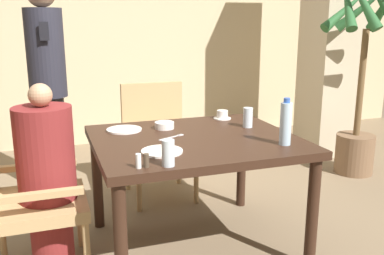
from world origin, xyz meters
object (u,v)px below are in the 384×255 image
at_px(potted_palm, 361,84).
at_px(glass_tall_near, 168,153).
at_px(chair_left_side, 21,193).
at_px(plate_main_left, 162,151).
at_px(diner_in_left_chair, 47,179).
at_px(teacup_with_saucer, 222,115).
at_px(water_bottle, 286,123).
at_px(chair_far_side, 157,136).
at_px(bowl_small, 164,125).
at_px(plate_main_right, 124,130).
at_px(standing_host, 48,82).
at_px(glass_tall_mid, 248,117).

xyz_separation_m(potted_palm, glass_tall_near, (-2.24, -1.28, -0.06)).
bearing_deg(chair_left_side, plate_main_left, -17.49).
xyz_separation_m(diner_in_left_chair, plate_main_left, (0.61, -0.24, 0.17)).
relative_size(teacup_with_saucer, water_bottle, 0.46).
height_order(chair_left_side, chair_far_side, same).
relative_size(chair_far_side, water_bottle, 3.38).
bearing_deg(chair_left_side, bowl_small, 16.95).
bearing_deg(chair_far_side, water_bottle, -70.80).
relative_size(plate_main_left, plate_main_right, 1.00).
xyz_separation_m(plate_main_left, bowl_small, (0.16, 0.52, 0.02)).
bearing_deg(plate_main_left, potted_palm, 25.43).
bearing_deg(plate_main_right, water_bottle, -37.59).
bearing_deg(plate_main_right, standing_host, 114.91).
bearing_deg(chair_far_side, chair_left_side, -137.42).
xyz_separation_m(diner_in_left_chair, chair_far_side, (0.88, 0.95, -0.07)).
xyz_separation_m(chair_far_side, bowl_small, (-0.12, -0.67, 0.25)).
bearing_deg(diner_in_left_chair, glass_tall_mid, 5.66).
bearing_deg(plate_main_right, chair_far_side, 58.73).
bearing_deg(water_bottle, diner_in_left_chair, 166.27).
relative_size(chair_left_side, plate_main_right, 4.05).
height_order(potted_palm, glass_tall_near, potted_palm).
height_order(chair_left_side, plate_main_left, chair_left_side).
xyz_separation_m(standing_host, water_bottle, (1.27, -1.60, -0.09)).
height_order(diner_in_left_chair, glass_tall_mid, diner_in_left_chair).
distance_m(plate_main_right, water_bottle, 1.05).
distance_m(diner_in_left_chair, glass_tall_mid, 1.34).
relative_size(diner_in_left_chair, teacup_with_saucer, 8.73).
distance_m(standing_host, teacup_with_saucer, 1.48).
bearing_deg(standing_host, potted_palm, -9.36).
bearing_deg(glass_tall_near, chair_far_side, 77.80).
bearing_deg(plate_main_left, water_bottle, -6.88).
xyz_separation_m(chair_left_side, standing_host, (0.20, 1.27, 0.45)).
bearing_deg(standing_host, water_bottle, -51.43).
relative_size(standing_host, plate_main_left, 7.70).
height_order(diner_in_left_chair, potted_palm, potted_palm).
bearing_deg(chair_left_side, plate_main_right, 25.85).
distance_m(water_bottle, glass_tall_mid, 0.46).
height_order(chair_far_side, bowl_small, chair_far_side).
height_order(chair_left_side, glass_tall_near, chair_left_side).
distance_m(bowl_small, water_bottle, 0.83).
bearing_deg(plate_main_left, chair_far_side, 76.87).
height_order(chair_far_side, glass_tall_mid, chair_far_side).
bearing_deg(glass_tall_near, chair_left_side, 147.21).
xyz_separation_m(chair_far_side, potted_palm, (1.94, -0.13, 0.36)).
relative_size(standing_host, plate_main_right, 7.70).
relative_size(water_bottle, glass_tall_near, 2.05).
distance_m(plate_main_left, plate_main_right, 0.56).
bearing_deg(bowl_small, plate_main_right, 172.59).
xyz_separation_m(chair_far_side, standing_host, (-0.83, 0.33, 0.45)).
xyz_separation_m(chair_left_side, chair_far_side, (1.03, 0.95, 0.00)).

